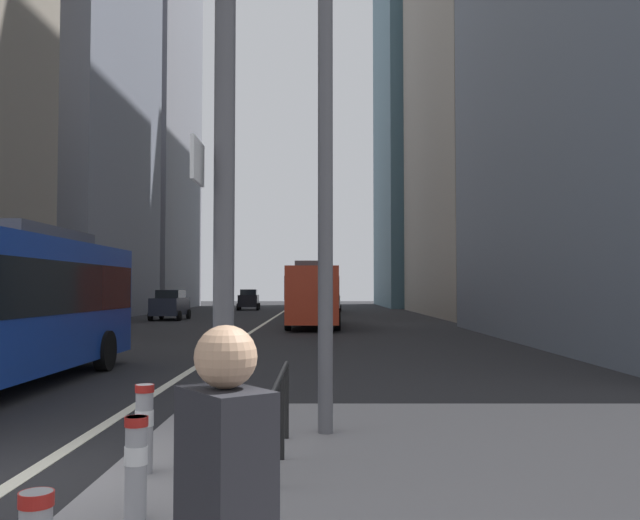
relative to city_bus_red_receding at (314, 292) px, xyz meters
The scene contains 16 objects.
ground_plane 9.74m from the city_bus_red_receding, 107.73° to the right, with size 160.00×160.00×0.00m, color black.
median_island 30.27m from the city_bus_red_receding, 85.09° to the right, with size 9.00×10.00×0.15m, color gray.
lane_centre_line 3.55m from the city_bus_red_receding, 163.02° to the left, with size 0.20×80.00×0.01m, color beige.
office_tower_left_mid 27.83m from the city_bus_red_receding, 148.16° to the left, with size 11.42×17.81×37.07m, color slate.
office_tower_left_far 41.51m from the city_bus_red_receding, 119.71° to the left, with size 10.73×18.29×36.35m, color gray.
office_tower_right_far 50.28m from the city_bus_red_receding, 71.25° to the left, with size 13.44×21.79×52.94m, color slate.
city_bus_red_receding is the anchor object (origin of this frame).
city_bus_red_distant 22.11m from the city_bus_red_receding, 91.70° to the left, with size 2.78×11.77×3.40m.
car_oncoming_mid 28.58m from the city_bus_red_receding, 103.06° to the left, with size 2.19×4.12×1.94m.
car_receding_near 11.21m from the city_bus_red_receding, 94.59° to the left, with size 2.05×4.11×1.94m.
car_receding_far 24.35m from the city_bus_red_receding, 87.37° to the left, with size 2.12×4.22×1.94m.
car_oncoming_far 12.32m from the city_bus_red_receding, 140.43° to the left, with size 2.09×4.18×1.94m.
street_lamp_post 27.59m from the city_bus_red_receding, 89.20° to the right, with size 5.50×0.32×8.00m.
bollard_right 30.74m from the city_bus_red_receding, 92.28° to the right, with size 0.20×0.20×0.84m.
bollard_back 29.37m from the city_bus_red_receding, 92.95° to the right, with size 0.20×0.20×0.91m.
pedestrian_railing 29.31m from the city_bus_red_receding, 90.22° to the right, with size 0.06×3.24×0.98m.
Camera 1 is at (3.23, -7.26, 2.06)m, focal length 37.99 mm.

